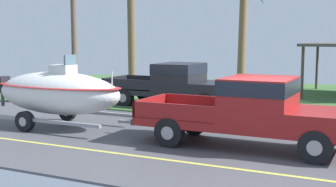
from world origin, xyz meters
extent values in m
cube|color=#4C4C51|center=(0.00, 0.00, -0.03)|extent=(36.00, 8.00, 0.06)
cube|color=#3D6633|center=(0.00, 11.00, 0.00)|extent=(36.00, 14.00, 0.11)
cube|color=#DBCC4C|center=(0.00, -1.80, 0.00)|extent=(34.20, 0.12, 0.01)
cube|color=maroon|center=(-0.63, 0.32, 0.63)|extent=(5.77, 2.01, 0.22)
cube|color=maroon|center=(1.45, 0.32, 0.93)|extent=(1.61, 2.01, 0.38)
cube|color=maroon|center=(-0.23, 0.32, 1.32)|extent=(1.73, 2.01, 1.15)
cube|color=black|center=(-0.23, 0.32, 1.66)|extent=(1.75, 2.03, 0.38)
cube|color=#621111|center=(-2.30, 0.32, 0.76)|extent=(2.42, 2.01, 0.04)
cube|color=maroon|center=(-2.30, 1.29, 0.96)|extent=(2.42, 0.08, 0.45)
cube|color=maroon|center=(-2.30, -0.64, 0.96)|extent=(2.42, 0.08, 0.45)
cube|color=maroon|center=(-3.47, 0.32, 0.96)|extent=(0.08, 2.01, 0.45)
cube|color=#333338|center=(-3.57, 0.32, 0.57)|extent=(0.12, 1.81, 0.16)
sphere|color=#B2B2B7|center=(-3.69, 0.32, 0.62)|extent=(0.10, 0.10, 0.10)
cylinder|color=black|center=(1.37, 1.22, 0.40)|extent=(0.80, 0.28, 0.80)
cylinder|color=#9E9EA3|center=(1.37, 1.22, 0.40)|extent=(0.36, 0.29, 0.36)
cylinder|color=black|center=(1.37, -0.57, 0.40)|extent=(0.80, 0.28, 0.80)
cylinder|color=#9E9EA3|center=(1.37, -0.57, 0.40)|extent=(0.36, 0.29, 0.36)
cylinder|color=black|center=(-2.42, 1.22, 0.40)|extent=(0.80, 0.28, 0.80)
cylinder|color=#9E9EA3|center=(-2.42, 1.22, 0.40)|extent=(0.36, 0.29, 0.36)
cylinder|color=black|center=(-2.42, -0.57, 0.40)|extent=(0.80, 0.28, 0.80)
cylinder|color=#9E9EA3|center=(-2.42, -0.57, 0.40)|extent=(0.36, 0.29, 0.36)
cube|color=gray|center=(-4.14, 0.32, 0.38)|extent=(0.90, 0.10, 0.08)
cube|color=gray|center=(-6.92, 1.31, 0.38)|extent=(4.66, 0.12, 0.10)
cube|color=gray|center=(-6.92, -0.66, 0.38)|extent=(4.66, 0.12, 0.10)
cylinder|color=black|center=(-7.39, 1.37, 0.32)|extent=(0.64, 0.22, 0.64)
cylinder|color=#9E9EA3|center=(-7.39, 1.37, 0.32)|extent=(0.29, 0.23, 0.29)
cylinder|color=black|center=(-7.39, -0.72, 0.32)|extent=(0.64, 0.22, 0.64)
cylinder|color=#9E9EA3|center=(-7.39, -0.72, 0.32)|extent=(0.29, 0.23, 0.29)
ellipsoid|color=white|center=(-6.92, 0.32, 1.12)|extent=(4.69, 1.80, 1.39)
ellipsoid|color=#B22626|center=(-6.92, 0.32, 1.37)|extent=(4.78, 1.83, 0.12)
cube|color=silver|center=(-6.69, 0.32, 1.73)|extent=(0.70, 0.60, 0.65)
cube|color=slate|center=(-6.39, 0.32, 2.20)|extent=(0.06, 0.56, 0.36)
cube|color=black|center=(-9.39, 0.32, 1.30)|extent=(0.36, 0.44, 0.56)
cylinder|color=#4C4C51|center=(-9.39, 0.32, 0.92)|extent=(0.12, 0.12, 0.76)
cylinder|color=silver|center=(-4.81, 0.32, 1.65)|extent=(0.04, 0.04, 0.50)
cube|color=black|center=(-5.52, 5.91, 0.63)|extent=(5.60, 2.05, 0.22)
cube|color=black|center=(-3.50, 5.91, 0.93)|extent=(1.57, 2.05, 0.38)
cube|color=black|center=(-5.13, 5.91, 1.30)|extent=(1.68, 2.05, 1.12)
cube|color=black|center=(-5.13, 5.91, 1.63)|extent=(1.70, 2.07, 0.38)
cube|color=black|center=(-7.14, 5.91, 0.76)|extent=(2.35, 2.05, 0.04)
cube|color=black|center=(-7.14, 6.90, 0.96)|extent=(2.35, 0.08, 0.45)
cube|color=black|center=(-7.14, 4.92, 0.96)|extent=(2.35, 0.08, 0.45)
cube|color=black|center=(-8.28, 5.91, 0.96)|extent=(0.08, 2.05, 0.45)
cube|color=#333338|center=(-8.38, 5.91, 0.57)|extent=(0.12, 1.85, 0.16)
sphere|color=#B2B2B7|center=(-8.50, 5.91, 0.62)|extent=(0.10, 0.10, 0.10)
cylinder|color=black|center=(-3.58, 6.82, 0.40)|extent=(0.80, 0.28, 0.80)
cylinder|color=#9E9EA3|center=(-3.58, 6.82, 0.40)|extent=(0.36, 0.29, 0.36)
cylinder|color=black|center=(-3.58, 4.99, 0.40)|extent=(0.80, 0.28, 0.80)
cylinder|color=#9E9EA3|center=(-3.58, 4.99, 0.40)|extent=(0.36, 0.29, 0.36)
cylinder|color=black|center=(-7.26, 6.82, 0.40)|extent=(0.80, 0.28, 0.80)
cylinder|color=#9E9EA3|center=(-7.26, 6.82, 0.40)|extent=(0.36, 0.29, 0.36)
cylinder|color=black|center=(-7.26, 4.99, 0.40)|extent=(0.80, 0.28, 0.80)
cylinder|color=#9E9EA3|center=(-7.26, 4.99, 0.40)|extent=(0.36, 0.29, 0.36)
cylinder|color=#4C4238|center=(-0.96, 15.20, 1.25)|extent=(0.14, 0.14, 2.50)
cylinder|color=#4C4238|center=(-0.96, 10.72, 1.25)|extent=(0.14, 0.14, 2.50)
cylinder|color=brown|center=(-10.57, 11.19, 3.13)|extent=(0.42, 0.50, 6.26)
cylinder|color=brown|center=(-3.92, 10.71, 3.01)|extent=(0.39, 0.80, 6.04)
cylinder|color=brown|center=(-9.76, 4.92, 4.08)|extent=(0.24, 0.24, 8.16)
camera|label=1|loc=(2.93, -11.53, 2.95)|focal=49.38mm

